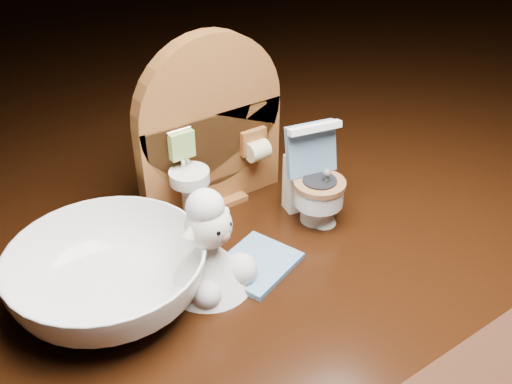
% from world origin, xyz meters
% --- Properties ---
extents(backdrop_panel, '(0.13, 0.05, 0.15)m').
position_xyz_m(backdrop_panel, '(-0.00, 0.06, 0.07)').
color(backdrop_panel, brown).
rests_on(backdrop_panel, ground).
extents(toy_toilet, '(0.05, 0.06, 0.08)m').
position_xyz_m(toy_toilet, '(0.06, -0.00, 0.03)').
color(toy_toilet, white).
rests_on(toy_toilet, ground).
extents(bath_mat, '(0.07, 0.07, 0.00)m').
position_xyz_m(bath_mat, '(-0.02, -0.03, 0.00)').
color(bath_mat, '#5C83A9').
rests_on(bath_mat, ground).
extents(toilet_brush, '(0.02, 0.02, 0.05)m').
position_xyz_m(toilet_brush, '(0.06, -0.02, 0.01)').
color(toilet_brush, white).
rests_on(toilet_brush, ground).
extents(plush_lamb, '(0.06, 0.06, 0.08)m').
position_xyz_m(plush_lamb, '(-0.06, -0.03, 0.03)').
color(plush_lamb, silver).
rests_on(plush_lamb, ground).
extents(ceramic_bowl, '(0.17, 0.17, 0.04)m').
position_xyz_m(ceramic_bowl, '(-0.12, -0.00, 0.02)').
color(ceramic_bowl, white).
rests_on(ceramic_bowl, ground).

